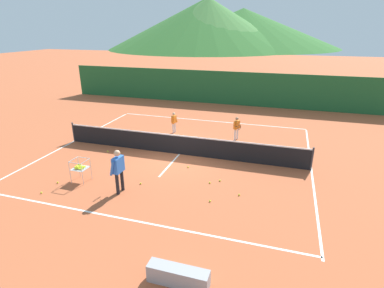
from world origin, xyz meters
name	(u,v)px	position (x,y,z in m)	size (l,w,h in m)	color
ground_plane	(179,154)	(0.00, 0.00, 0.00)	(120.00, 120.00, 0.00)	#B25633
line_baseline_near	(122,218)	(0.00, -5.54, 0.00)	(12.02, 0.08, 0.01)	white
line_baseline_far	(209,121)	(0.00, 5.85, 0.00)	(12.02, 0.08, 0.01)	white
line_sideline_west	(74,141)	(-6.01, 0.00, 0.00)	(0.08, 11.39, 0.01)	white
line_sideline_east	(311,170)	(6.01, 0.00, 0.00)	(0.08, 11.39, 0.01)	white
line_service_center	(179,154)	(0.00, 0.00, 0.00)	(0.08, 5.03, 0.01)	white
tennis_net	(179,144)	(0.00, 0.00, 0.50)	(12.01, 0.08, 1.05)	#333338
instructor	(118,167)	(-0.89, -4.05, 1.01)	(0.43, 0.78, 1.68)	black
student_0	(174,121)	(-1.36, 2.94, 0.72)	(0.26, 0.48, 1.20)	silver
student_1	(237,126)	(2.28, 2.83, 0.76)	(0.41, 0.69, 1.26)	silver
ball_cart	(80,167)	(-2.83, -3.73, 0.59)	(0.58, 0.58, 0.90)	#B7B7BC
tennis_ball_0	(210,183)	(2.13, -2.43, 0.03)	(0.07, 0.07, 0.07)	yellow
tennis_ball_1	(210,201)	(2.46, -3.74, 0.03)	(0.07, 0.07, 0.07)	yellow
tennis_ball_2	(239,195)	(3.38, -3.01, 0.03)	(0.07, 0.07, 0.07)	yellow
tennis_ball_3	(141,183)	(-0.44, -3.29, 0.03)	(0.07, 0.07, 0.07)	yellow
tennis_ball_4	(220,180)	(2.47, -2.14, 0.03)	(0.07, 0.07, 0.07)	yellow
tennis_ball_5	(58,182)	(-3.60, -4.19, 0.03)	(0.07, 0.07, 0.07)	yellow
tennis_ball_6	(41,193)	(-3.63, -5.02, 0.03)	(0.07, 0.07, 0.07)	yellow
tennis_ball_7	(108,151)	(-3.46, -0.79, 0.03)	(0.07, 0.07, 0.07)	yellow
tennis_ball_8	(188,167)	(0.87, -1.32, 0.03)	(0.07, 0.07, 0.07)	yellow
windscreen_fence	(225,88)	(0.00, 10.70, 1.29)	(26.43, 0.08, 2.57)	#1E5B2D
courtside_bench	(178,276)	(2.63, -7.51, 0.23)	(1.50, 0.36, 0.46)	#99999E
hill_0	(204,25)	(-18.99, 74.17, 6.36)	(52.34, 52.34, 12.72)	#2D6628
hill_1	(209,24)	(-17.32, 73.23, 6.54)	(45.54, 45.54, 13.08)	#427A38
hill_2	(243,28)	(-9.60, 83.56, 5.44)	(55.48, 55.48, 10.89)	#2D6628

